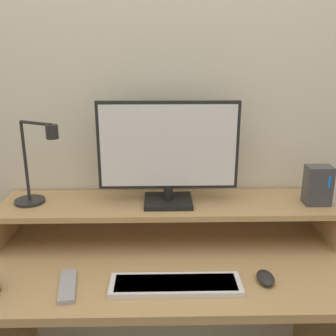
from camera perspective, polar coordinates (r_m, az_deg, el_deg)
name	(u,v)px	position (r m, az deg, el deg)	size (l,w,h in m)	color
wall_back	(166,99)	(1.62, -0.33, 9.93)	(6.00, 0.05, 2.50)	beige
desk	(168,306)	(1.58, -0.06, -19.43)	(1.30, 0.62, 0.72)	tan
monitor_shelf	(167,207)	(1.56, -0.20, -5.71)	(1.30, 0.28, 0.16)	tan
monitor	(168,151)	(1.47, 0.03, 2.42)	(0.53, 0.16, 0.40)	black
desk_lamp	(36,171)	(1.56, -18.63, -0.46)	(0.21, 0.14, 0.33)	black
router_dock	(318,185)	(1.61, 20.92, -2.36)	(0.10, 0.07, 0.15)	#3D3D42
keyboard	(176,284)	(1.32, 1.12, -16.54)	(0.42, 0.12, 0.02)	silver
mouse	(265,278)	(1.38, 13.96, -15.20)	(0.06, 0.09, 0.03)	black
remote_control	(68,286)	(1.35, -14.36, -16.27)	(0.08, 0.18, 0.02)	#99999E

